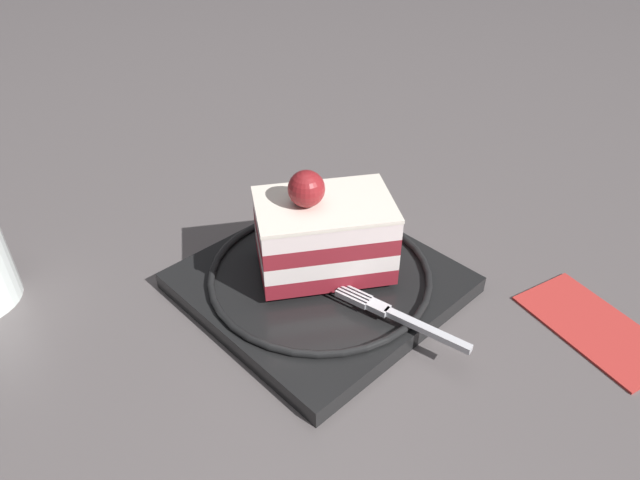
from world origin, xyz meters
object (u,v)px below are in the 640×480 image
at_px(cake_slice, 324,233).
at_px(fork, 397,316).
at_px(folded_napkin, 595,326).
at_px(dessert_plate, 320,280).

bearing_deg(cake_slice, fork, -92.43).
bearing_deg(fork, folded_napkin, -39.38).
bearing_deg(fork, cake_slice, 87.57).
bearing_deg(dessert_plate, cake_slice, 23.86).
bearing_deg(dessert_plate, folded_napkin, -55.28).
height_order(cake_slice, fork, cake_slice).
xyz_separation_m(dessert_plate, folded_napkin, (0.12, -0.17, -0.01)).
bearing_deg(folded_napkin, fork, 140.62).
xyz_separation_m(cake_slice, folded_napkin, (0.11, -0.18, -0.05)).
distance_m(cake_slice, fork, 0.09).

